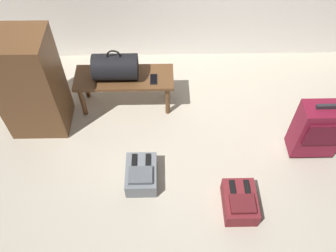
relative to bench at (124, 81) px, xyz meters
name	(u,v)px	position (x,y,z in m)	size (l,w,h in m)	color
ground_plane	(180,160)	(0.54, -0.74, -0.35)	(6.60, 6.60, 0.00)	#B2A893
bench	(124,81)	(0.00, 0.00, 0.00)	(1.00, 0.36, 0.41)	brown
duffel_bag_black	(115,67)	(-0.07, 0.00, 0.20)	(0.44, 0.26, 0.34)	black
cell_phone	(154,79)	(0.30, -0.05, 0.07)	(0.07, 0.14, 0.01)	black
suitcase_upright_burgundy	(318,129)	(1.81, -0.66, 0.00)	(0.42, 0.25, 0.68)	maroon
backpack_grey	(141,174)	(0.18, -0.95, -0.26)	(0.28, 0.38, 0.21)	slate
backpack_maroon	(240,202)	(1.04, -1.24, -0.26)	(0.28, 0.38, 0.21)	maroon
side_cabinet	(29,85)	(-0.86, -0.24, 0.20)	(0.56, 0.44, 1.10)	brown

